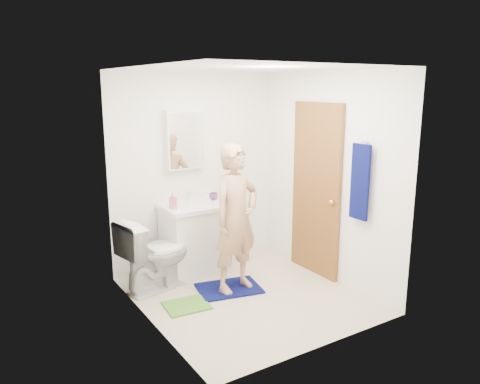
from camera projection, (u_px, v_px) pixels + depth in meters
name	position (u px, v px, depth m)	size (l,w,h in m)	color
floor	(247.00, 296.00, 5.09)	(2.20, 2.40, 0.02)	beige
ceiling	(248.00, 67.00, 4.55)	(2.20, 2.40, 0.02)	white
wall_back	(195.00, 171.00, 5.82)	(2.20, 0.02, 2.40)	white
wall_front	(328.00, 215.00, 3.82)	(2.20, 0.02, 2.40)	white
wall_left	(145.00, 202.00, 4.25)	(0.02, 2.40, 2.40)	white
wall_right	(328.00, 177.00, 5.40)	(0.02, 2.40, 2.40)	white
vanity_cabinet	(196.00, 240.00, 5.68)	(0.75, 0.55, 0.80)	white
countertop	(195.00, 206.00, 5.58)	(0.79, 0.59, 0.05)	white
sink_basin	(195.00, 205.00, 5.58)	(0.40, 0.40, 0.03)	white
faucet	(188.00, 196.00, 5.71)	(0.03, 0.03, 0.12)	silver
medicine_cabinet	(185.00, 140.00, 5.60)	(0.50, 0.12, 0.70)	white
mirror_panel	(188.00, 140.00, 5.55)	(0.46, 0.01, 0.66)	white
door	(316.00, 190.00, 5.54)	(0.05, 0.80, 2.05)	#945C28
door_knob	(332.00, 202.00, 5.27)	(0.07, 0.07, 0.07)	gold
towel	(360.00, 182.00, 4.88)	(0.03, 0.24, 0.80)	#080D4F
towel_hook	(365.00, 142.00, 4.80)	(0.02, 0.02, 0.06)	silver
toilet	(156.00, 254.00, 5.19)	(0.46, 0.81, 0.83)	white
bath_mat	(229.00, 288.00, 5.25)	(0.69, 0.49, 0.02)	#080D4F
green_rug	(187.00, 306.00, 4.84)	(0.44, 0.37, 0.02)	#549632
soap_dispenser	(173.00, 200.00, 5.38)	(0.09, 0.09, 0.19)	#C55C6B
toothbrush_cup	(214.00, 196.00, 5.80)	(0.11, 0.11, 0.09)	#66397E
man	(236.00, 218.00, 5.05)	(0.59, 0.39, 1.62)	tan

